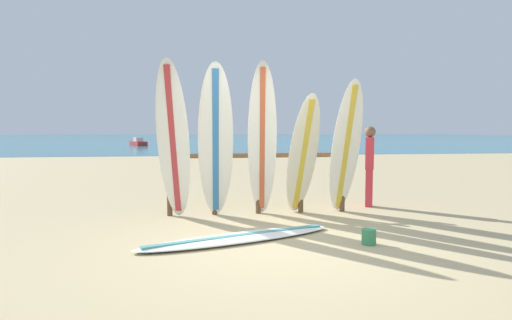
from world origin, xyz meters
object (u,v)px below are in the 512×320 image
(surfboard_leaning_center_left, at_px, (262,141))
(beachgoer_standing, at_px, (370,163))
(surfboard_leaning_center_right, at_px, (346,149))
(surfboard_rack, at_px, (258,173))
(surfboard_leaning_left, at_px, (216,143))
(sand_bucket, at_px, (369,237))
(small_boat_offshore, at_px, (138,142))
(surfboard_leaning_center, at_px, (303,156))
(surfboard_lying_on_sand, at_px, (238,238))
(surfboard_leaning_far_left, at_px, (173,141))

(surfboard_leaning_center_left, bearing_deg, beachgoer_standing, 18.29)
(surfboard_leaning_center_right, bearing_deg, surfboard_rack, 166.93)
(surfboard_leaning_left, bearing_deg, sand_bucket, -42.85)
(surfboard_rack, relative_size, beachgoer_standing, 2.07)
(beachgoer_standing, height_order, small_boat_offshore, beachgoer_standing)
(small_boat_offshore, bearing_deg, surfboard_rack, -78.46)
(surfboard_rack, height_order, surfboard_leaning_center_left, surfboard_leaning_center_left)
(surfboard_leaning_center, bearing_deg, sand_bucket, -76.02)
(surfboard_lying_on_sand, distance_m, small_boat_offshore, 32.99)
(surfboard_leaning_far_left, bearing_deg, surfboard_lying_on_sand, -56.22)
(beachgoer_standing, bearing_deg, surfboard_leaning_center_left, -161.71)
(surfboard_leaning_center, bearing_deg, surfboard_leaning_center_left, 173.94)
(surfboard_leaning_left, height_order, sand_bucket, surfboard_leaning_left)
(surfboard_leaning_left, bearing_deg, surfboard_leaning_center_right, 2.42)
(beachgoer_standing, relative_size, sand_bucket, 7.53)
(surfboard_lying_on_sand, relative_size, small_boat_offshore, 0.94)
(beachgoer_standing, distance_m, sand_bucket, 2.87)
(beachgoer_standing, bearing_deg, small_boat_offshore, 105.57)
(surfboard_leaning_far_left, bearing_deg, beachgoer_standing, 11.97)
(surfboard_leaning_left, height_order, surfboard_leaning_center_right, surfboard_leaning_left)
(surfboard_leaning_center_right, bearing_deg, surfboard_leaning_center, -174.88)
(surfboard_rack, bearing_deg, sand_bucket, -62.56)
(beachgoer_standing, bearing_deg, surfboard_lying_on_sand, -141.52)
(surfboard_leaning_center, distance_m, sand_bucket, 2.05)
(beachgoer_standing, bearing_deg, sand_bucket, -112.30)
(surfboard_leaning_center, bearing_deg, surfboard_leaning_center_right, 5.12)
(surfboard_leaning_far_left, bearing_deg, surfboard_leaning_center_right, 0.96)
(surfboard_leaning_center, height_order, beachgoer_standing, surfboard_leaning_center)
(surfboard_rack, relative_size, sand_bucket, 15.57)
(surfboard_leaning_center_left, relative_size, surfboard_lying_on_sand, 0.91)
(surfboard_rack, distance_m, sand_bucket, 2.53)
(surfboard_leaning_center, bearing_deg, small_boat_offshore, 102.61)
(surfboard_leaning_left, bearing_deg, surfboard_leaning_far_left, 176.16)
(surfboard_leaning_center_left, distance_m, surfboard_leaning_center, 0.72)
(surfboard_leaning_far_left, height_order, beachgoer_standing, surfboard_leaning_far_left)
(surfboard_rack, xyz_separation_m, sand_bucket, (1.13, -2.18, -0.61))
(surfboard_leaning_left, bearing_deg, small_boat_offshore, 100.04)
(surfboard_leaning_center_left, distance_m, surfboard_lying_on_sand, 1.96)
(surfboard_lying_on_sand, bearing_deg, surfboard_leaning_far_left, 123.78)
(sand_bucket, bearing_deg, surfboard_leaning_center, 103.98)
(surfboard_rack, bearing_deg, surfboard_leaning_left, -150.19)
(surfboard_leaning_far_left, bearing_deg, surfboard_leaning_center, -0.55)
(surfboard_leaning_center_right, distance_m, surfboard_lying_on_sand, 2.67)
(surfboard_leaning_far_left, relative_size, surfboard_lying_on_sand, 0.91)
(surfboard_leaning_center_right, height_order, beachgoer_standing, surfboard_leaning_center_right)
(surfboard_rack, relative_size, surfboard_leaning_center_left, 1.23)
(surfboard_leaning_left, distance_m, sand_bucket, 2.82)
(beachgoer_standing, bearing_deg, surfboard_leaning_far_left, -168.03)
(sand_bucket, bearing_deg, beachgoer_standing, 67.70)
(surfboard_leaning_center, relative_size, sand_bucket, 10.10)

